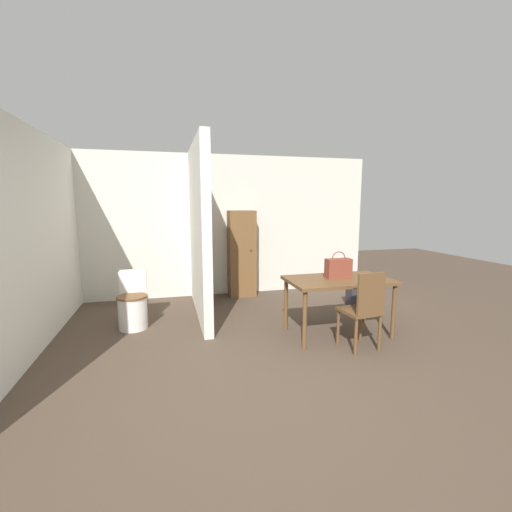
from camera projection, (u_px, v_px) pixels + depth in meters
name	position (u px, v px, depth m)	size (l,w,h in m)	color
ground_plane	(279.00, 392.00, 3.03)	(16.00, 16.00, 0.00)	#4C3D30
wall_back	(219.00, 226.00, 6.17)	(5.64, 0.12, 2.50)	silver
wall_left	(34.00, 239.00, 3.88)	(0.12, 4.42, 2.50)	silver
partition_wall	(199.00, 231.00, 5.00)	(0.12, 2.09, 2.50)	silver
dining_table	(339.00, 285.00, 4.27)	(1.28, 0.75, 0.72)	brown
wooden_chair	(364.00, 308.00, 3.82)	(0.43, 0.43, 0.91)	brown
toilet	(133.00, 304.00, 4.57)	(0.39, 0.54, 0.74)	white
handbag	(338.00, 268.00, 4.28)	(0.32, 0.14, 0.34)	brown
wooden_cabinet	(242.00, 254.00, 6.10)	(0.47, 0.36, 1.53)	brown
space_heater	(358.00, 293.00, 5.56)	(0.34, 0.20, 0.40)	#2D2D33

